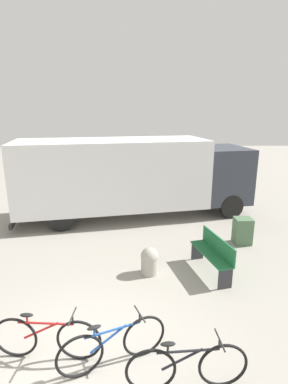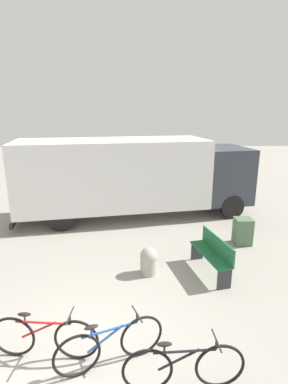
# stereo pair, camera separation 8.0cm
# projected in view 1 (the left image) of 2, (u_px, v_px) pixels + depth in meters

# --- Properties ---
(ground_plane) EXTENTS (60.00, 60.00, 0.00)m
(ground_plane) POSITION_uv_depth(u_px,v_px,m) (79.00, 371.00, 4.70)
(ground_plane) COLOR gray
(delivery_truck) EXTENTS (9.04, 3.85, 2.92)m
(delivery_truck) POSITION_uv_depth(u_px,v_px,m) (133.00, 174.00, 11.29)
(delivery_truck) COLOR white
(delivery_truck) RESTS_ON ground
(park_bench) EXTENTS (0.76, 1.62, 0.95)m
(park_bench) POSITION_uv_depth(u_px,v_px,m) (213.00, 253.00, 7.44)
(park_bench) COLOR #1E6638
(park_bench) RESTS_ON ground
(bicycle_near) EXTENTS (1.80, 0.44, 0.84)m
(bicycle_near) POSITION_uv_depth(u_px,v_px,m) (47.00, 338.00, 4.86)
(bicycle_near) COLOR black
(bicycle_near) RESTS_ON ground
(bicycle_middle) EXTENTS (1.69, 0.73, 0.84)m
(bicycle_middle) POSITION_uv_depth(u_px,v_px,m) (113.00, 345.00, 4.71)
(bicycle_middle) COLOR black
(bicycle_middle) RESTS_ON ground
(bicycle_far) EXTENTS (1.80, 0.44, 0.84)m
(bicycle_far) POSITION_uv_depth(u_px,v_px,m) (187.00, 367.00, 4.31)
(bicycle_far) COLOR black
(bicycle_far) RESTS_ON ground
(bollard_near_bench) EXTENTS (0.44, 0.44, 0.69)m
(bollard_near_bench) POSITION_uv_depth(u_px,v_px,m) (149.00, 260.00, 7.42)
(bollard_near_bench) COLOR #9E998C
(bollard_near_bench) RESTS_ON ground
(utility_box) EXTENTS (0.51, 0.46, 0.81)m
(utility_box) POSITION_uv_depth(u_px,v_px,m) (242.00, 231.00, 9.12)
(utility_box) COLOR #4C6B4C
(utility_box) RESTS_ON ground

